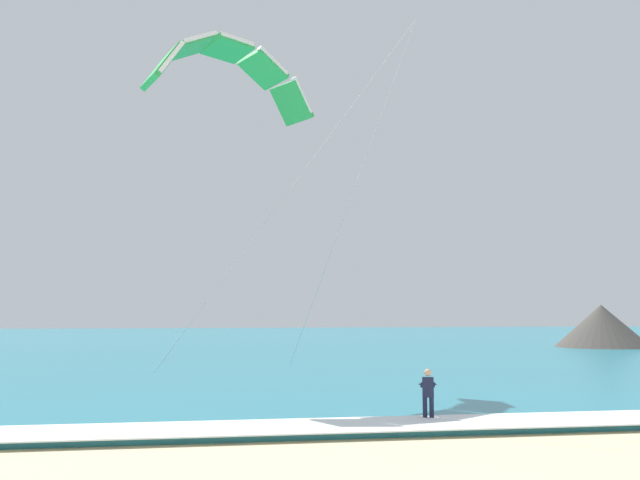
# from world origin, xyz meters

# --- Properties ---
(sea) EXTENTS (200.00, 120.00, 0.20)m
(sea) POSITION_xyz_m (0.00, 70.77, 0.10)
(sea) COLOR teal
(sea) RESTS_ON ground
(surf_foam) EXTENTS (200.00, 2.62, 0.04)m
(surf_foam) POSITION_xyz_m (0.00, 11.77, 0.22)
(surf_foam) COLOR white
(surf_foam) RESTS_ON sea
(surfboard) EXTENTS (0.81, 1.47, 0.09)m
(surfboard) POSITION_xyz_m (1.65, 12.65, 0.03)
(surfboard) COLOR yellow
(surfboard) RESTS_ON ground
(kitesurfer) EXTENTS (0.62, 0.61, 1.69)m
(kitesurfer) POSITION_xyz_m (1.65, 12.66, 0.94)
(kitesurfer) COLOR #191E38
(kitesurfer) RESTS_ON ground
(kite_primary) EXTENTS (9.30, 10.72, 13.76)m
(kite_primary) POSITION_xyz_m (-4.17, 20.93, 13.75)
(kite_primary) COLOR green
(headland_right) EXTENTS (9.75, 10.09, 4.04)m
(headland_right) POSITION_xyz_m (31.58, 52.04, 1.73)
(headland_right) COLOR #47423D
(headland_right) RESTS_ON ground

